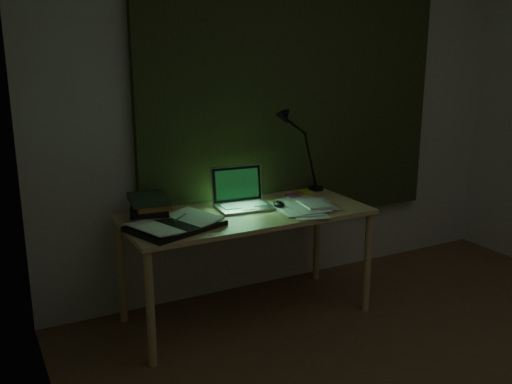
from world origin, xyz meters
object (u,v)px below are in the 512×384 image
(book_stack, at_px, (149,206))
(desk_lamp, at_px, (317,150))
(open_textbook, at_px, (175,225))
(laptop, at_px, (244,190))
(loose_papers, at_px, (306,206))
(desk, at_px, (247,265))

(book_stack, xyz_separation_m, desk_lamp, (1.20, 0.10, 0.21))
(open_textbook, bearing_deg, desk_lamp, -2.30)
(laptop, bearing_deg, loose_papers, -18.69)
(book_stack, relative_size, loose_papers, 0.74)
(laptop, xyz_separation_m, desk_lamp, (0.64, 0.18, 0.16))
(desk, height_order, desk_lamp, desk_lamp)
(book_stack, bearing_deg, desk_lamp, 4.70)
(desk, xyz_separation_m, laptop, (0.02, 0.08, 0.45))
(loose_papers, bearing_deg, desk, 168.68)
(desk, xyz_separation_m, open_textbook, (-0.48, -0.09, 0.35))
(desk, height_order, open_textbook, open_textbook)
(open_textbook, bearing_deg, desk, -8.47)
(loose_papers, height_order, desk_lamp, desk_lamp)
(laptop, height_order, book_stack, laptop)
(book_stack, bearing_deg, loose_papers, -14.23)
(desk, relative_size, book_stack, 5.73)
(desk, distance_m, desk_lamp, 0.93)
(laptop, relative_size, loose_papers, 1.06)
(desk, relative_size, loose_papers, 4.22)
(open_textbook, bearing_deg, loose_papers, -18.08)
(open_textbook, bearing_deg, laptop, -0.89)
(laptop, distance_m, book_stack, 0.58)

